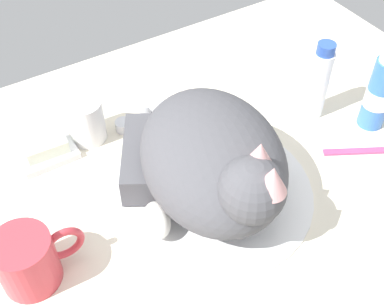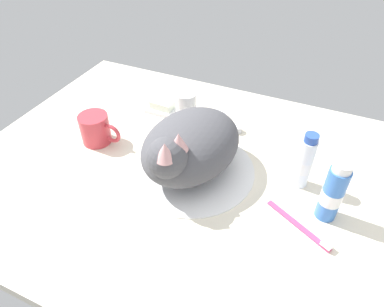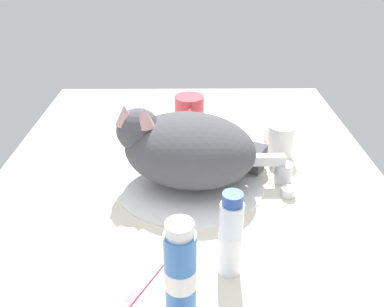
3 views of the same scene
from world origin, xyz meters
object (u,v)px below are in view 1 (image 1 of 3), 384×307
at_px(faucet, 154,112).
at_px(mouthwash_bottle, 380,92).
at_px(soap_bar, 45,146).
at_px(toothpaste_bottle, 318,83).
at_px(cat, 212,161).
at_px(coffee_mug, 30,263).
at_px(rinse_cup, 86,120).
at_px(toothbrush, 378,149).

distance_m(faucet, mouthwash_bottle, 0.37).
xyz_separation_m(soap_bar, toothpaste_bottle, (0.43, -0.14, 0.04)).
bearing_deg(cat, coffee_mug, 179.45).
height_order(rinse_cup, soap_bar, rinse_cup).
height_order(soap_bar, toothbrush, soap_bar).
bearing_deg(soap_bar, faucet, -6.72).
bearing_deg(cat, soap_bar, 131.05).
height_order(cat, mouthwash_bottle, cat).
distance_m(faucet, toothpaste_bottle, 0.28).
height_order(faucet, soap_bar, faucet).
bearing_deg(coffee_mug, mouthwash_bottle, -0.82).
bearing_deg(soap_bar, cat, -48.95).
xyz_separation_m(rinse_cup, toothbrush, (0.39, -0.28, -0.03)).
height_order(mouthwash_bottle, toothbrush, mouthwash_bottle).
relative_size(cat, rinse_cup, 4.22).
distance_m(cat, toothbrush, 0.30).
relative_size(faucet, cat, 0.41).
distance_m(faucet, soap_bar, 0.19).
bearing_deg(rinse_cup, faucet, -14.56).
bearing_deg(toothpaste_bottle, rinse_cup, 157.76).
bearing_deg(rinse_cup, toothbrush, -35.29).
bearing_deg(coffee_mug, soap_bar, 66.29).
height_order(coffee_mug, rinse_cup, coffee_mug).
xyz_separation_m(faucet, mouthwash_bottle, (0.32, -0.19, 0.04)).
height_order(cat, rinse_cup, cat).
bearing_deg(toothbrush, faucet, 138.51).
bearing_deg(toothbrush, toothpaste_bottle, 103.10).
relative_size(coffee_mug, soap_bar, 1.75).
xyz_separation_m(coffee_mug, toothbrush, (0.55, -0.06, -0.04)).
xyz_separation_m(cat, toothpaste_bottle, (0.25, 0.07, -0.01)).
bearing_deg(soap_bar, toothpaste_bottle, -17.90).
bearing_deg(mouthwash_bottle, rinse_cup, 152.87).
height_order(rinse_cup, toothbrush, rinse_cup).
height_order(cat, toothbrush, cat).
distance_m(soap_bar, toothbrush, 0.54).
distance_m(mouthwash_bottle, toothbrush, 0.09).
distance_m(coffee_mug, mouthwash_bottle, 0.59).
height_order(soap_bar, toothpaste_bottle, toothpaste_bottle).
relative_size(soap_bar, mouthwash_bottle, 0.45).
xyz_separation_m(mouthwash_bottle, toothbrush, (-0.04, -0.06, -0.06)).
distance_m(cat, mouthwash_bottle, 0.32).
height_order(faucet, toothbrush, faucet).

